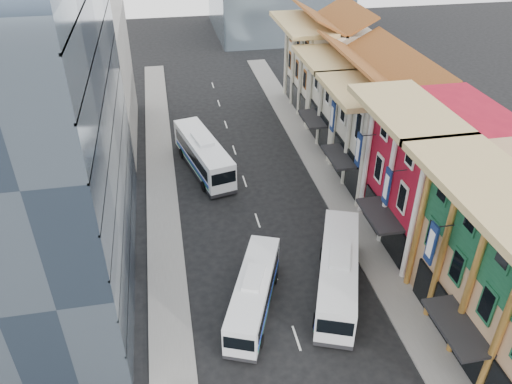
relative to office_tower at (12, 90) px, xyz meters
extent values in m
cube|color=slate|center=(25.50, 3.00, -14.93)|extent=(3.00, 90.00, 0.15)
cube|color=slate|center=(8.50, 3.00, -14.93)|extent=(3.00, 90.00, 0.15)
cube|color=maroon|center=(31.00, -2.00, -9.00)|extent=(8.00, 10.00, 12.00)
cube|color=beige|center=(31.00, 7.50, -10.00)|extent=(8.00, 9.00, 10.00)
cube|color=beige|center=(31.00, 16.50, -10.00)|extent=(8.00, 9.00, 10.00)
cube|color=beige|center=(31.00, 27.00, -9.50)|extent=(8.00, 12.00, 11.00)
cube|color=#405065|center=(0.00, 0.00, 0.00)|extent=(12.00, 26.00, 30.00)
cube|color=gray|center=(1.00, 23.00, -8.00)|extent=(10.00, 18.00, 14.00)
camera|label=1|loc=(9.84, -33.42, 12.08)|focal=35.00mm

